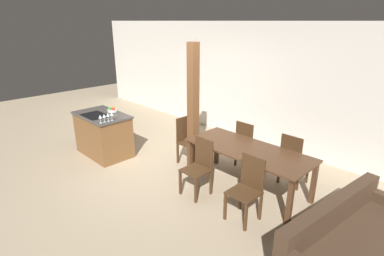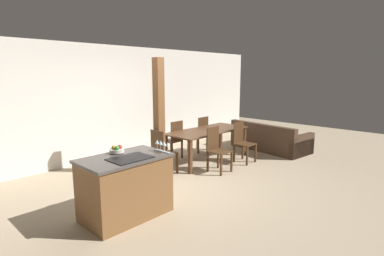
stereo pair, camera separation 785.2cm
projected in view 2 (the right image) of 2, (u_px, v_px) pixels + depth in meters
The scene contains 16 objects.
ground_plane at pixel (178, 183), 5.67m from camera, with size 16.00×16.00×0.00m, color tan.
wall_back at pixel (104, 103), 7.12m from camera, with size 11.20×0.08×2.70m.
kitchen_island at pixel (126, 186), 4.28m from camera, with size 1.23×0.76×0.90m.
fruit_bowl at pixel (117, 150), 4.38m from camera, with size 0.21×0.21×0.11m.
wine_glass_near at pixel (168, 145), 4.36m from camera, with size 0.06×0.06×0.16m.
wine_glass_middle at pixel (164, 144), 4.41m from camera, with size 0.06×0.06×0.16m.
wine_glass_far at pixel (161, 143), 4.46m from camera, with size 0.06×0.06×0.16m.
wine_glass_end at pixel (157, 142), 4.52m from camera, with size 0.06×0.06×0.16m.
dining_table at pixel (208, 134), 7.03m from camera, with size 2.10×0.88×0.74m.
dining_chair_near_left at pixel (217, 149), 6.27m from camera, with size 0.40×0.40×0.93m.
dining_chair_near_right at pixel (242, 141), 6.95m from camera, with size 0.40×0.40×0.93m.
dining_chair_far_left at pixel (174, 139), 7.16m from camera, with size 0.40×0.40×0.93m.
dining_chair_far_right at pixel (200, 134), 7.84m from camera, with size 0.40×0.40×0.93m.
dining_chair_head_end at pixel (162, 152), 6.04m from camera, with size 0.40×0.40×0.93m.
couch at pixel (269, 140), 8.11m from camera, with size 1.19×2.12×0.74m.
timber_post at pixel (159, 117), 6.02m from camera, with size 0.17×0.17×2.35m.
Camera 2 is at (-3.73, -3.89, 2.04)m, focal length 28.00 mm.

